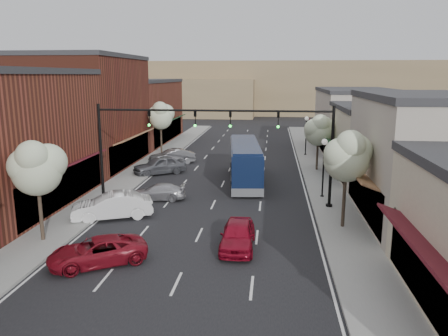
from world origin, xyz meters
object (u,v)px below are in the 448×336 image
(tree_right_near, at_px, (348,155))
(parked_car_b, at_px, (112,206))
(tree_right_far, at_px, (319,129))
(tree_left_far, at_px, (161,115))
(red_hatchback, at_px, (238,235))
(parked_car_c, at_px, (158,192))
(parked_car_a, at_px, (97,251))
(tree_left_near, at_px, (37,167))
(signal_mast_right, at_px, (296,141))
(lamp_post_far, at_px, (306,129))
(signal_mast_left, at_px, (133,138))
(coach_bus, at_px, (245,162))
(lamp_post_near, at_px, (324,158))
(parked_car_d, at_px, (160,165))
(parked_car_e, at_px, (172,157))

(tree_right_near, xyz_separation_m, parked_car_b, (-14.31, 0.35, -3.63))
(tree_right_far, bearing_deg, tree_left_far, 160.13)
(red_hatchback, bearing_deg, tree_right_near, 30.81)
(parked_car_c, bearing_deg, parked_car_a, -5.43)
(parked_car_a, bearing_deg, tree_left_near, -151.18)
(tree_left_far, distance_m, parked_car_b, 22.09)
(signal_mast_right, distance_m, lamp_post_far, 20.19)
(signal_mast_left, relative_size, red_hatchback, 1.91)
(tree_left_far, xyz_separation_m, parked_car_b, (2.29, -21.65, -3.78))
(coach_bus, height_order, parked_car_a, coach_bus)
(tree_left_near, bearing_deg, parked_car_c, 65.40)
(tree_left_far, distance_m, parked_car_a, 28.91)
(parked_car_b, relative_size, parked_car_c, 1.23)
(tree_left_far, bearing_deg, parked_car_a, -81.86)
(signal_mast_right, bearing_deg, tree_left_near, -149.86)
(lamp_post_near, relative_size, parked_car_d, 0.92)
(signal_mast_right, distance_m, signal_mast_left, 11.24)
(signal_mast_right, distance_m, lamp_post_near, 3.69)
(tree_right_far, xyz_separation_m, parked_car_d, (-14.55, -2.85, -3.17))
(tree_left_far, xyz_separation_m, parked_car_e, (2.12, -4.12, -3.84))
(parked_car_d, bearing_deg, lamp_post_far, 93.12)
(lamp_post_near, relative_size, parked_car_a, 0.96)
(tree_left_near, distance_m, lamp_post_near, 19.25)
(coach_bus, bearing_deg, parked_car_a, -114.87)
(tree_left_near, xyz_separation_m, lamp_post_near, (16.05, 10.56, -1.22))
(lamp_post_far, bearing_deg, tree_right_far, -86.12)
(tree_left_near, distance_m, parked_car_b, 5.98)
(parked_car_d, bearing_deg, tree_right_far, 66.29)
(tree_left_far, xyz_separation_m, lamp_post_near, (16.05, -15.44, -1.60))
(tree_right_near, relative_size, tree_left_near, 1.05)
(red_hatchback, height_order, parked_car_e, parked_car_e)
(lamp_post_near, distance_m, parked_car_b, 15.26)
(signal_mast_right, distance_m, parked_car_c, 10.65)
(parked_car_c, bearing_deg, tree_right_far, 126.19)
(tree_left_far, bearing_deg, coach_bus, -47.49)
(tree_left_far, height_order, parked_car_d, tree_left_far)
(parked_car_d, bearing_deg, parked_car_c, -21.25)
(tree_left_near, bearing_deg, lamp_post_far, 60.22)
(tree_right_near, relative_size, lamp_post_near, 1.34)
(parked_car_a, bearing_deg, signal_mast_right, 105.55)
(parked_car_a, distance_m, parked_car_b, 6.93)
(tree_right_near, xyz_separation_m, tree_left_near, (-16.60, -4.00, -0.23))
(tree_right_far, distance_m, parked_car_a, 25.85)
(tree_right_far, relative_size, red_hatchback, 1.26)
(signal_mast_right, height_order, tree_left_near, signal_mast_right)
(lamp_post_near, distance_m, lamp_post_far, 17.50)
(red_hatchback, bearing_deg, parked_car_a, -157.54)
(tree_left_far, relative_size, parked_car_e, 1.33)
(coach_bus, distance_m, parked_car_d, 8.28)
(tree_left_near, bearing_deg, parked_car_b, 62.28)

